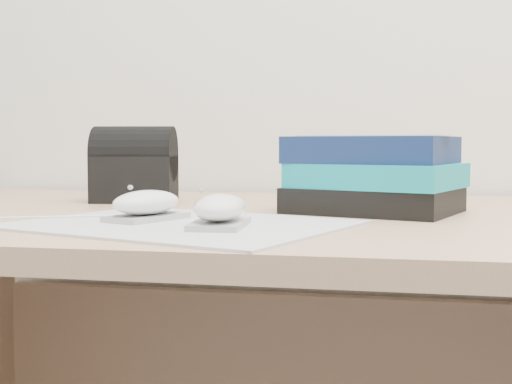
% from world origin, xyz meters
% --- Properties ---
extents(desk, '(1.60, 0.80, 0.73)m').
position_xyz_m(desk, '(0.00, 1.64, 0.50)').
color(desk, tan).
rests_on(desk, ground).
extents(mousepad, '(0.47, 0.41, 0.00)m').
position_xyz_m(mousepad, '(-0.20, 1.39, 0.73)').
color(mousepad, '#9F9EA7').
rests_on(mousepad, desk).
extents(mouse_rear, '(0.10, 0.12, 0.05)m').
position_xyz_m(mouse_rear, '(-0.25, 1.41, 0.75)').
color(mouse_rear, '#A7A7A9').
rests_on(mouse_rear, mousepad).
extents(mouse_front, '(0.07, 0.11, 0.05)m').
position_xyz_m(mouse_front, '(-0.14, 1.36, 0.75)').
color(mouse_front, '#A0A0A3').
rests_on(mouse_front, mousepad).
extents(usb_cable, '(0.18, 0.08, 0.00)m').
position_xyz_m(usb_cable, '(-0.40, 1.41, 0.73)').
color(usb_cable, white).
rests_on(usb_cable, mousepad).
extents(book_stack, '(0.28, 0.25, 0.11)m').
position_xyz_m(book_stack, '(0.03, 1.60, 0.79)').
color(book_stack, black).
rests_on(book_stack, desk).
extents(pouch, '(0.15, 0.11, 0.13)m').
position_xyz_m(pouch, '(-0.38, 1.71, 0.79)').
color(pouch, black).
rests_on(pouch, desk).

